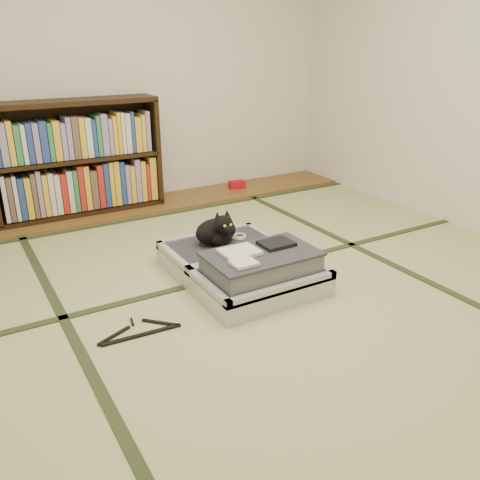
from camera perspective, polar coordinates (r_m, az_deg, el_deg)
floor at (r=2.85m, az=2.72°, el=-7.14°), size 4.50×4.50×0.00m
wood_strip at (r=4.51m, az=-11.24°, el=3.77°), size 4.00×0.50×0.02m
red_item at (r=4.92m, az=-0.34°, el=6.26°), size 0.16×0.11×0.07m
room_shell at (r=2.49m, az=3.37°, el=23.75°), size 4.50×4.50×4.50m
tatami_borders at (r=3.22m, az=-2.07°, el=-3.41°), size 4.00×4.50×0.01m
bookcase at (r=4.34m, az=-17.81°, el=8.49°), size 1.34×0.31×0.92m
suitcase at (r=3.05m, az=0.42°, el=-2.95°), size 0.71×0.95×0.28m
cat at (r=3.23m, az=-2.51°, el=1.01°), size 0.32×0.32×0.25m
cable_coil at (r=3.37m, az=-0.08°, el=0.41°), size 0.10×0.10×0.02m
hanger at (r=2.63m, az=-11.22°, el=-10.06°), size 0.42×0.20×0.01m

